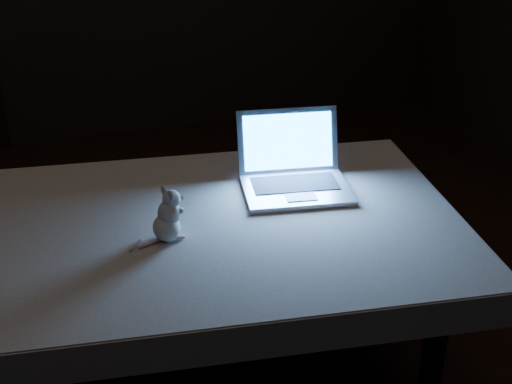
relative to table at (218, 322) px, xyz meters
name	(u,v)px	position (x,y,z in m)	size (l,w,h in m)	color
table	(218,322)	(0.00, 0.00, 0.00)	(1.34, 0.86, 0.72)	black
tablecloth	(211,234)	(-0.01, 0.02, 0.31)	(1.44, 0.96, 0.10)	beige
laptop	(297,160)	(0.29, 0.09, 0.48)	(0.33, 0.29, 0.23)	silver
plush_mouse	(166,215)	(-0.15, -0.05, 0.44)	(0.11, 0.11, 0.15)	silver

